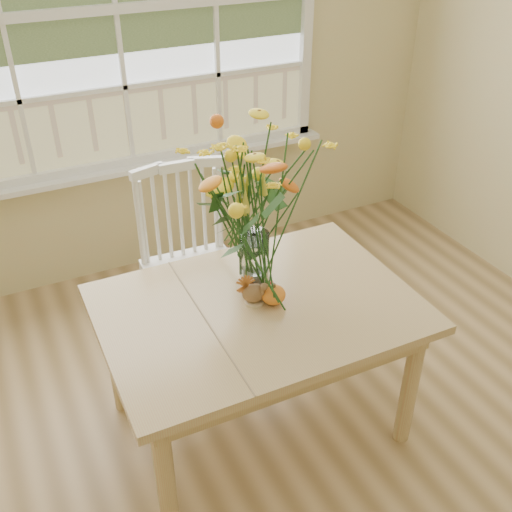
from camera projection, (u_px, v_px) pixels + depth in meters
name	position (u px, v px, depth m)	size (l,w,h in m)	color
wall_back	(118.00, 48.00, 3.17)	(4.00, 0.02, 2.70)	beige
window	(116.00, 13.00, 3.04)	(2.42, 0.12, 1.74)	silver
dining_table	(258.00, 322.00, 2.45)	(1.27, 0.91, 0.67)	tan
windsor_chair	(189.00, 254.00, 2.95)	(0.47, 0.45, 0.97)	white
flower_vase	(255.00, 204.00, 2.29)	(0.54, 0.54, 0.65)	white
pumpkin	(273.00, 295.00, 2.38)	(0.10, 0.10, 0.08)	orange
turkey_figurine	(254.00, 293.00, 2.38)	(0.11, 0.09, 0.12)	#CCB78C
dark_gourd	(250.00, 284.00, 2.46)	(0.12, 0.08, 0.07)	#38160F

